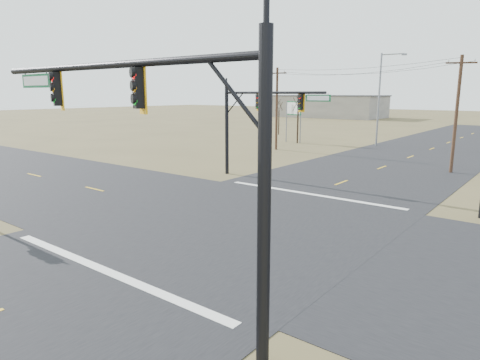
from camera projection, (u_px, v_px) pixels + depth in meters
name	position (u px, v px, depth m)	size (l,w,h in m)	color
ground	(236.00, 222.00, 21.04)	(320.00, 320.00, 0.00)	brown
road_ew	(236.00, 222.00, 21.04)	(160.00, 14.00, 0.02)	black
road_ns	(236.00, 222.00, 21.03)	(14.00, 160.00, 0.02)	black
stop_bar_near	(106.00, 271.00, 15.24)	(12.00, 0.40, 0.01)	silver
stop_bar_far	(310.00, 194.00, 26.83)	(12.00, 0.40, 0.01)	silver
mast_arm_near	(151.00, 122.00, 11.04)	(11.00, 0.58, 7.59)	black
mast_arm_far	(259.00, 111.00, 31.05)	(8.84, 0.50, 6.88)	black
utility_pole_near	(457.00, 113.00, 33.32)	(2.07, 1.04, 9.12)	#49301F
utility_pole_far	(277.00, 108.00, 47.39)	(2.20, 0.29, 9.00)	#49301F
highway_sign	(294.00, 113.00, 54.99)	(2.69, 0.94, 5.25)	slate
streetlight_c	(381.00, 94.00, 50.87)	(3.05, 0.46, 10.89)	slate
bare_tree_a	(298.00, 103.00, 53.72)	(3.20, 3.20, 6.42)	black
bare_tree_b	(279.00, 105.00, 64.79)	(2.87, 2.87, 5.66)	black
warehouse_left	(328.00, 107.00, 114.14)	(28.00, 14.00, 5.50)	#9F988D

